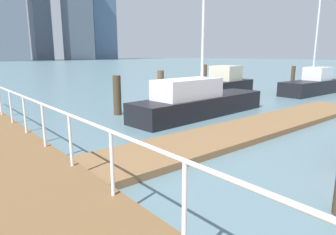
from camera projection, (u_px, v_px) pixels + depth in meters
ground_plane at (43, 100)px, 17.07m from camera, size 300.00×300.00×0.00m
floating_dock at (257, 127)px, 10.37m from camera, size 14.21×2.00×0.18m
boardwalk_railing at (88, 134)px, 5.14m from camera, size 0.06×24.86×1.08m
dock_piling_0 at (161, 90)px, 14.23m from camera, size 0.31×0.31×1.84m
dock_piling_2 at (204, 85)px, 15.31m from camera, size 0.26×0.26×2.09m
dock_piling_3 at (293, 79)px, 20.96m from camera, size 0.27×0.27×1.80m
dock_piling_5 at (117, 95)px, 12.78m from camera, size 0.35×0.35×1.71m
moored_boat_1 at (198, 101)px, 12.58m from camera, size 7.14×2.13×9.00m
moored_boat_2 at (313, 84)px, 19.60m from camera, size 5.72×1.69×9.82m
moored_boat_5 at (223, 84)px, 20.08m from camera, size 5.18×2.62×1.83m
skyline_tower_5 at (77, 10)px, 133.71m from camera, size 12.99×7.90×44.53m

